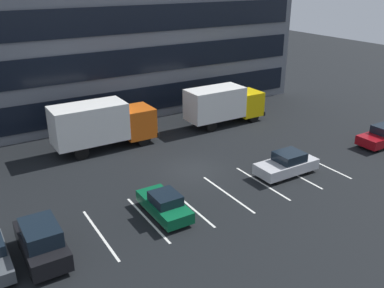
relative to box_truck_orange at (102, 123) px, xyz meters
name	(u,v)px	position (x,y,z in m)	size (l,w,h in m)	color
ground_plane	(193,170)	(3.97, -6.96, -2.11)	(120.00, 120.00, 0.00)	black
office_building	(95,16)	(3.97, 10.99, 6.89)	(39.02, 12.81, 18.00)	slate
lot_markings	(228,194)	(3.97, -11.09, -2.11)	(16.94, 5.40, 0.01)	silver
box_truck_orange	(102,123)	(0.00, 0.00, 0.00)	(8.10, 2.68, 3.76)	#D85914
box_truck_yellow	(224,104)	(11.36, -0.24, -0.15)	(7.54, 2.50, 3.49)	yellow
sedan_maroon	(384,136)	(19.44, -11.04, -1.36)	(4.43, 1.86, 1.59)	maroon
sedan_forest	(164,205)	(-0.57, -11.19, -1.43)	(1.68, 4.02, 1.44)	#0C5933
suv_black	(41,241)	(-7.45, -11.53, -1.17)	(1.83, 4.32, 1.95)	black
sedan_silver	(287,164)	(9.09, -10.93, -1.36)	(4.44, 1.86, 1.59)	silver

